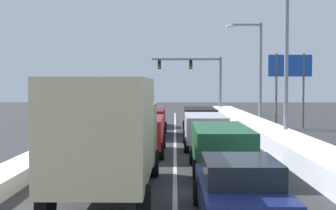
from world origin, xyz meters
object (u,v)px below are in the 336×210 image
(traffic_light_gantry, at_px, (199,73))
(box_truck_center_lane_nearest, at_px, (110,131))
(suv_maroon_center_lane_third, at_px, (149,120))
(street_lamp_right_near, at_px, (280,52))
(sedan_navy_right_lane_nearest, at_px, (240,190))
(suv_silver_right_lane_third, at_px, (205,128))
(suv_black_right_lane_fourth, at_px, (200,118))
(suv_green_right_lane_second, at_px, (221,145))
(suv_red_center_lane_second, at_px, (141,132))
(sedan_white_center_lane_fourth, at_px, (151,116))
(street_lamp_right_mid, at_px, (255,65))
(roadside_sign_right, at_px, (290,74))

(traffic_light_gantry, bearing_deg, box_truck_center_lane_nearest, -96.92)
(suv_maroon_center_lane_third, height_order, street_lamp_right_near, street_lamp_right_near)
(sedan_navy_right_lane_nearest, relative_size, street_lamp_right_near, 0.54)
(suv_silver_right_lane_third, relative_size, suv_maroon_center_lane_third, 1.00)
(sedan_navy_right_lane_nearest, xyz_separation_m, suv_black_right_lane_fourth, (0.12, 19.00, 0.25))
(suv_green_right_lane_second, xyz_separation_m, box_truck_center_lane_nearest, (-3.50, -3.76, 0.88))
(sedan_navy_right_lane_nearest, distance_m, box_truck_center_lane_nearest, 4.20)
(box_truck_center_lane_nearest, xyz_separation_m, suv_red_center_lane_second, (0.28, 8.19, -0.88))
(box_truck_center_lane_nearest, bearing_deg, suv_silver_right_lane_third, 71.88)
(sedan_navy_right_lane_nearest, relative_size, traffic_light_gantry, 0.60)
(suv_green_right_lane_second, bearing_deg, suv_maroon_center_lane_third, 105.74)
(sedan_white_center_lane_fourth, bearing_deg, traffic_light_gantry, 73.08)
(suv_green_right_lane_second, relative_size, box_truck_center_lane_nearest, 0.68)
(sedan_white_center_lane_fourth, height_order, street_lamp_right_near, street_lamp_right_near)
(suv_maroon_center_lane_third, height_order, street_lamp_right_mid, street_lamp_right_mid)
(roadside_sign_right, bearing_deg, suv_maroon_center_lane_third, -151.95)
(street_lamp_right_near, xyz_separation_m, roadside_sign_right, (2.86, 9.09, -0.95))
(suv_silver_right_lane_third, xyz_separation_m, street_lamp_right_mid, (4.38, 10.47, 3.64))
(traffic_light_gantry, bearing_deg, sedan_navy_right_lane_nearest, -91.61)
(suv_maroon_center_lane_third, bearing_deg, suv_red_center_lane_second, -89.37)
(street_lamp_right_near, bearing_deg, suv_green_right_lane_second, -116.25)
(sedan_navy_right_lane_nearest, bearing_deg, suv_silver_right_lane_third, 89.89)
(suv_black_right_lane_fourth, height_order, street_lamp_right_mid, street_lamp_right_mid)
(street_lamp_right_mid, bearing_deg, traffic_light_gantry, 102.00)
(suv_maroon_center_lane_third, distance_m, street_lamp_right_mid, 9.86)
(sedan_navy_right_lane_nearest, bearing_deg, street_lamp_right_mid, 79.15)
(sedan_white_center_lane_fourth, distance_m, street_lamp_right_near, 13.23)
(suv_black_right_lane_fourth, xyz_separation_m, suv_maroon_center_lane_third, (-3.25, -1.23, 0.00))
(sedan_white_center_lane_fourth, bearing_deg, street_lamp_right_near, -53.61)
(sedan_navy_right_lane_nearest, xyz_separation_m, sedan_white_center_lane_fourth, (-3.32, 24.16, 0.00))
(suv_green_right_lane_second, bearing_deg, sedan_white_center_lane_fourth, 100.93)
(suv_red_center_lane_second, bearing_deg, suv_maroon_center_lane_third, 90.63)
(suv_black_right_lane_fourth, relative_size, box_truck_center_lane_nearest, 0.68)
(street_lamp_right_mid, bearing_deg, roadside_sign_right, 3.36)
(box_truck_center_lane_nearest, relative_size, traffic_light_gantry, 0.95)
(suv_red_center_lane_second, xyz_separation_m, roadside_sign_right, (10.02, 12.66, 3.00))
(sedan_white_center_lane_fourth, xyz_separation_m, roadside_sign_right, (10.30, -1.01, 3.25))
(sedan_navy_right_lane_nearest, relative_size, box_truck_center_lane_nearest, 0.63)
(sedan_navy_right_lane_nearest, height_order, box_truck_center_lane_nearest, box_truck_center_lane_nearest)
(street_lamp_right_near, bearing_deg, sedan_white_center_lane_fourth, 126.39)
(suv_green_right_lane_second, height_order, street_lamp_right_mid, street_lamp_right_mid)
(suv_green_right_lane_second, relative_size, street_lamp_right_near, 0.59)
(suv_silver_right_lane_third, xyz_separation_m, traffic_light_gantry, (1.06, 26.10, 3.48))
(sedan_navy_right_lane_nearest, height_order, suv_green_right_lane_second, suv_green_right_lane_second)
(suv_silver_right_lane_third, xyz_separation_m, sedan_white_center_lane_fourth, (-3.34, 11.64, -0.25))
(suv_maroon_center_lane_third, height_order, traffic_light_gantry, traffic_light_gantry)
(suv_silver_right_lane_third, distance_m, suv_red_center_lane_second, 3.68)
(street_lamp_right_mid, bearing_deg, street_lamp_right_near, -91.79)
(sedan_white_center_lane_fourth, bearing_deg, suv_red_center_lane_second, -88.85)
(suv_black_right_lane_fourth, xyz_separation_m, sedan_white_center_lane_fourth, (-3.44, 5.16, -0.25))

